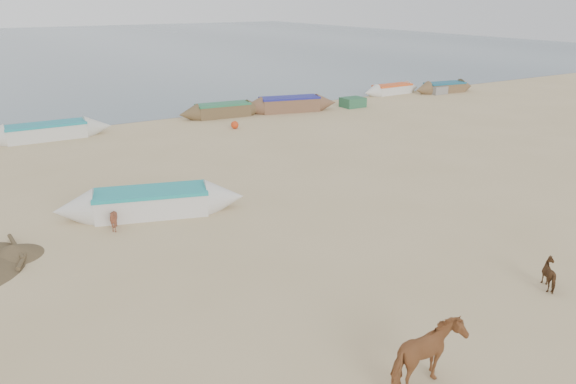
% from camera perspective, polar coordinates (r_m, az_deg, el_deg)
% --- Properties ---
extents(ground, '(140.00, 140.00, 0.00)m').
position_cam_1_polar(ground, '(16.06, 7.54, -7.41)').
color(ground, tan).
rests_on(ground, ground).
extents(sea, '(160.00, 160.00, 0.00)m').
position_cam_1_polar(sea, '(93.76, -26.47, 12.97)').
color(sea, slate).
rests_on(sea, ground).
extents(cow_adult, '(1.68, 0.92, 1.36)m').
position_cam_1_polar(cow_adult, '(11.45, 13.95, -15.89)').
color(cow_adult, brown).
rests_on(cow_adult, ground).
extents(calf_front, '(0.90, 0.87, 0.76)m').
position_cam_1_polar(calf_front, '(18.87, -17.30, -2.72)').
color(calf_front, brown).
rests_on(calf_front, ground).
extents(calf_right, '(0.76, 0.85, 0.75)m').
position_cam_1_polar(calf_right, '(16.14, 25.30, -7.61)').
color(calf_right, '#4D2F19').
rests_on(calf_right, ground).
extents(near_canoe, '(6.57, 3.24, 0.89)m').
position_cam_1_polar(near_canoe, '(19.92, -13.71, -1.02)').
color(near_canoe, silver).
rests_on(near_canoe, ground).
extents(waterline_canoes, '(53.91, 3.88, 0.97)m').
position_cam_1_polar(waterline_canoes, '(33.61, -15.92, 6.99)').
color(waterline_canoes, brown).
rests_on(waterline_canoes, ground).
extents(beach_clutter, '(45.90, 5.44, 0.64)m').
position_cam_1_polar(beach_clutter, '(34.35, -6.89, 7.61)').
color(beach_clutter, '#2C623B').
rests_on(beach_clutter, ground).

